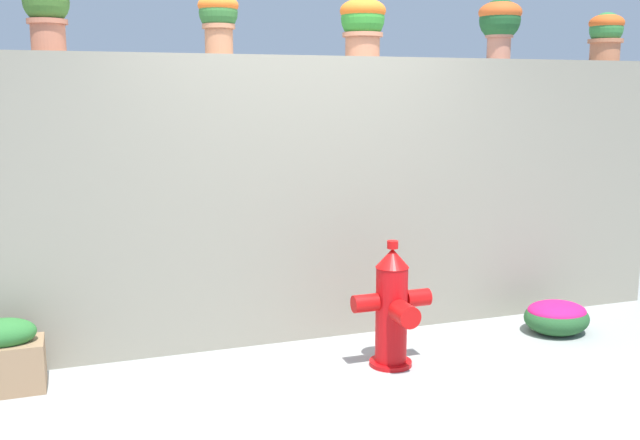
{
  "coord_description": "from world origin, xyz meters",
  "views": [
    {
      "loc": [
        -1.54,
        -3.81,
        1.78
      ],
      "look_at": [
        0.12,
        0.91,
        0.89
      ],
      "focal_mm": 40.26,
      "sensor_mm": 36.0,
      "label": 1
    }
  ],
  "objects_px": {
    "potted_plant_3": "(363,22)",
    "potted_plant_5": "(606,33)",
    "potted_plant_1": "(46,7)",
    "flower_bush_left": "(557,316)",
    "potted_plant_2": "(218,16)",
    "potted_plant_4": "(500,21)",
    "planter_box": "(5,357)",
    "fire_hydrant": "(393,309)"
  },
  "relations": [
    {
      "from": "potted_plant_1",
      "to": "flower_bush_left",
      "type": "bearing_deg",
      "value": -10.41
    },
    {
      "from": "potted_plant_1",
      "to": "potted_plant_5",
      "type": "relative_size",
      "value": 1.14
    },
    {
      "from": "potted_plant_2",
      "to": "flower_bush_left",
      "type": "relative_size",
      "value": 0.83
    },
    {
      "from": "potted_plant_3",
      "to": "potted_plant_5",
      "type": "xyz_separation_m",
      "value": [
        2.11,
        -0.06,
        -0.03
      ]
    },
    {
      "from": "fire_hydrant",
      "to": "potted_plant_1",
      "type": "bearing_deg",
      "value": 157.43
    },
    {
      "from": "potted_plant_2",
      "to": "potted_plant_5",
      "type": "distance_m",
      "value": 3.18
    },
    {
      "from": "potted_plant_2",
      "to": "fire_hydrant",
      "type": "xyz_separation_m",
      "value": [
        0.93,
        -0.84,
        -1.89
      ]
    },
    {
      "from": "potted_plant_2",
      "to": "flower_bush_left",
      "type": "bearing_deg",
      "value": -15.02
    },
    {
      "from": "potted_plant_1",
      "to": "potted_plant_2",
      "type": "relative_size",
      "value": 1.09
    },
    {
      "from": "potted_plant_4",
      "to": "flower_bush_left",
      "type": "relative_size",
      "value": 0.93
    },
    {
      "from": "planter_box",
      "to": "fire_hydrant",
      "type": "bearing_deg",
      "value": -9.73
    },
    {
      "from": "potted_plant_1",
      "to": "potted_plant_3",
      "type": "height_order",
      "value": "potted_plant_1"
    },
    {
      "from": "potted_plant_3",
      "to": "planter_box",
      "type": "xyz_separation_m",
      "value": [
        -2.5,
        -0.47,
        -2.07
      ]
    },
    {
      "from": "fire_hydrant",
      "to": "flower_bush_left",
      "type": "relative_size",
      "value": 1.71
    },
    {
      "from": "potted_plant_2",
      "to": "potted_plant_4",
      "type": "height_order",
      "value": "potted_plant_4"
    },
    {
      "from": "potted_plant_1",
      "to": "potted_plant_2",
      "type": "distance_m",
      "value": 1.08
    },
    {
      "from": "potted_plant_1",
      "to": "potted_plant_2",
      "type": "xyz_separation_m",
      "value": [
        1.08,
        0.0,
        -0.02
      ]
    },
    {
      "from": "potted_plant_4",
      "to": "potted_plant_1",
      "type": "bearing_deg",
      "value": 179.96
    },
    {
      "from": "potted_plant_2",
      "to": "flower_bush_left",
      "type": "height_order",
      "value": "potted_plant_2"
    },
    {
      "from": "potted_plant_4",
      "to": "potted_plant_5",
      "type": "height_order",
      "value": "potted_plant_4"
    },
    {
      "from": "potted_plant_5",
      "to": "fire_hydrant",
      "type": "xyz_separation_m",
      "value": [
        -2.25,
        -0.81,
        -1.86
      ]
    },
    {
      "from": "potted_plant_4",
      "to": "planter_box",
      "type": "height_order",
      "value": "potted_plant_4"
    },
    {
      "from": "potted_plant_2",
      "to": "fire_hydrant",
      "type": "relative_size",
      "value": 0.49
    },
    {
      "from": "potted_plant_1",
      "to": "planter_box",
      "type": "height_order",
      "value": "potted_plant_1"
    },
    {
      "from": "potted_plant_5",
      "to": "flower_bush_left",
      "type": "height_order",
      "value": "potted_plant_5"
    },
    {
      "from": "fire_hydrant",
      "to": "planter_box",
      "type": "relative_size",
      "value": 1.86
    },
    {
      "from": "potted_plant_2",
      "to": "flower_bush_left",
      "type": "xyz_separation_m",
      "value": [
        2.38,
        -0.64,
        -2.15
      ]
    },
    {
      "from": "potted_plant_5",
      "to": "flower_bush_left",
      "type": "relative_size",
      "value": 0.79
    },
    {
      "from": "fire_hydrant",
      "to": "flower_bush_left",
      "type": "bearing_deg",
      "value": 7.86
    },
    {
      "from": "potted_plant_5",
      "to": "potted_plant_2",
      "type": "bearing_deg",
      "value": 179.55
    },
    {
      "from": "fire_hydrant",
      "to": "planter_box",
      "type": "height_order",
      "value": "fire_hydrant"
    },
    {
      "from": "potted_plant_2",
      "to": "potted_plant_5",
      "type": "xyz_separation_m",
      "value": [
        3.18,
        -0.03,
        -0.03
      ]
    },
    {
      "from": "potted_plant_3",
      "to": "potted_plant_5",
      "type": "relative_size",
      "value": 1.11
    },
    {
      "from": "potted_plant_3",
      "to": "flower_bush_left",
      "type": "bearing_deg",
      "value": -27.29
    },
    {
      "from": "potted_plant_3",
      "to": "fire_hydrant",
      "type": "height_order",
      "value": "potted_plant_3"
    },
    {
      "from": "flower_bush_left",
      "to": "potted_plant_2",
      "type": "bearing_deg",
      "value": 164.98
    },
    {
      "from": "potted_plant_2",
      "to": "planter_box",
      "type": "xyz_separation_m",
      "value": [
        -1.44,
        -0.43,
        -2.07
      ]
    },
    {
      "from": "fire_hydrant",
      "to": "planter_box",
      "type": "xyz_separation_m",
      "value": [
        -2.36,
        0.41,
        -0.17
      ]
    },
    {
      "from": "potted_plant_5",
      "to": "fire_hydrant",
      "type": "height_order",
      "value": "potted_plant_5"
    },
    {
      "from": "potted_plant_5",
      "to": "planter_box",
      "type": "xyz_separation_m",
      "value": [
        -4.61,
        -0.41,
        -2.04
      ]
    },
    {
      "from": "potted_plant_5",
      "to": "fire_hydrant",
      "type": "relative_size",
      "value": 0.46
    },
    {
      "from": "potted_plant_5",
      "to": "planter_box",
      "type": "distance_m",
      "value": 5.06
    }
  ]
}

